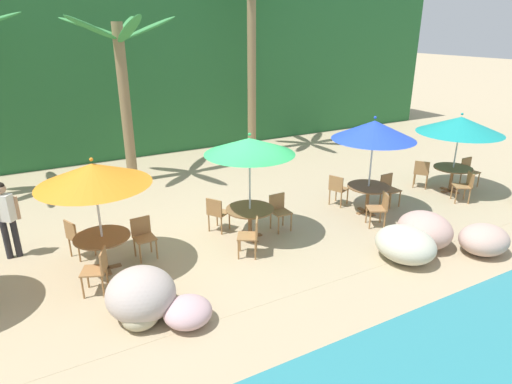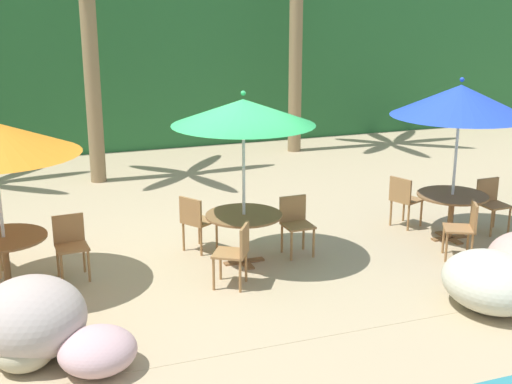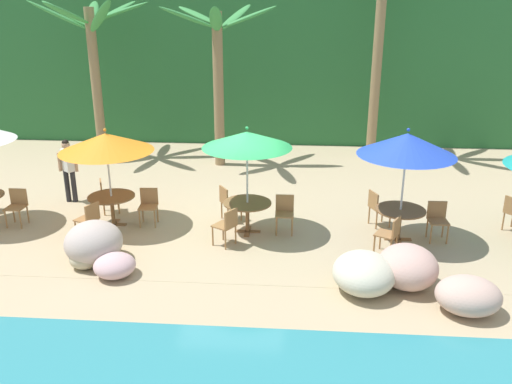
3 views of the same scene
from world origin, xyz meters
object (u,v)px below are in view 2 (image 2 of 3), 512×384
at_px(umbrella_green, 243,112).
at_px(chair_blue_seaward, 491,201).
at_px(chair_blue_left, 465,226).
at_px(dining_table_green, 244,223).
at_px(chair_green_left, 237,251).
at_px(chair_blue_inland, 404,198).
at_px(chair_green_inland, 196,219).
at_px(dining_table_orange, 4,246).
at_px(chair_orange_seaward, 71,242).
at_px(dining_table_blue, 452,202).
at_px(palm_tree_second, 88,16).
at_px(umbrella_blue, 460,101).
at_px(chair_green_seaward, 295,221).

distance_m(umbrella_green, chair_blue_seaward, 4.58).
bearing_deg(chair_blue_left, dining_table_green, 162.72).
bearing_deg(chair_green_left, chair_blue_inland, 21.88).
bearing_deg(chair_green_inland, dining_table_green, -51.13).
relative_size(chair_green_left, chair_blue_inland, 1.00).
relative_size(dining_table_orange, chair_orange_seaward, 1.26).
distance_m(chair_orange_seaward, chair_blue_inland, 5.41).
distance_m(chair_orange_seaward, dining_table_green, 2.42).
bearing_deg(dining_table_orange, chair_orange_seaward, 10.06).
height_order(dining_table_orange, chair_blue_seaward, chair_blue_seaward).
distance_m(dining_table_blue, palm_tree_second, 7.80).
distance_m(chair_green_left, umbrella_blue, 4.19).
distance_m(dining_table_orange, chair_green_inland, 2.75).
bearing_deg(chair_green_left, chair_orange_seaward, 151.65).
distance_m(umbrella_green, chair_green_seaward, 1.90).
xyz_separation_m(dining_table_orange, chair_blue_seaward, (7.49, -0.22, -0.10)).
xyz_separation_m(dining_table_green, chair_blue_inland, (3.01, 0.59, -0.10)).
bearing_deg(chair_blue_left, palm_tree_second, 125.43).
bearing_deg(chair_orange_seaward, chair_green_left, -28.35).
relative_size(umbrella_green, dining_table_green, 2.28).
bearing_deg(chair_green_left, dining_table_orange, 161.79).
height_order(chair_orange_seaward, palm_tree_second, palm_tree_second).
relative_size(chair_orange_seaward, chair_blue_inland, 1.00).
xyz_separation_m(dining_table_green, chair_green_seaward, (0.85, 0.10, -0.10)).
bearing_deg(palm_tree_second, chair_green_inland, -79.68).
bearing_deg(dining_table_green, umbrella_green, 153.43).
height_order(umbrella_green, chair_blue_seaward, umbrella_green).
distance_m(chair_green_seaward, dining_table_blue, 2.58).
relative_size(umbrella_green, chair_blue_inland, 2.88).
xyz_separation_m(dining_table_green, palm_tree_second, (-1.39, 5.33, 2.75)).
height_order(umbrella_green, dining_table_blue, umbrella_green).
xyz_separation_m(chair_blue_inland, chair_blue_left, (0.08, -1.55, 0.00)).
bearing_deg(umbrella_blue, umbrella_green, 177.17).
relative_size(chair_orange_seaward, chair_green_left, 1.00).
height_order(chair_blue_seaward, chair_blue_inland, same).
bearing_deg(dining_table_blue, chair_orange_seaward, 175.17).
bearing_deg(chair_orange_seaward, umbrella_green, -7.65).
xyz_separation_m(dining_table_orange, palm_tree_second, (1.85, 5.16, 2.75)).
bearing_deg(dining_table_green, umbrella_blue, -2.83).
relative_size(chair_orange_seaward, umbrella_blue, 0.34).
bearing_deg(chair_blue_seaward, dining_table_blue, -172.18).
relative_size(dining_table_green, chair_green_seaward, 1.26).
relative_size(chair_green_seaward, chair_green_inland, 1.00).
distance_m(chair_orange_seaward, chair_blue_seaward, 6.66).
distance_m(chair_orange_seaward, chair_green_seaward, 3.25).
distance_m(umbrella_green, chair_green_left, 1.90).
bearing_deg(chair_orange_seaward, dining_table_blue, -4.83).
relative_size(dining_table_orange, umbrella_green, 0.44).
relative_size(dining_table_blue, chair_blue_seaward, 1.26).
bearing_deg(chair_orange_seaward, chair_blue_inland, 2.82).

